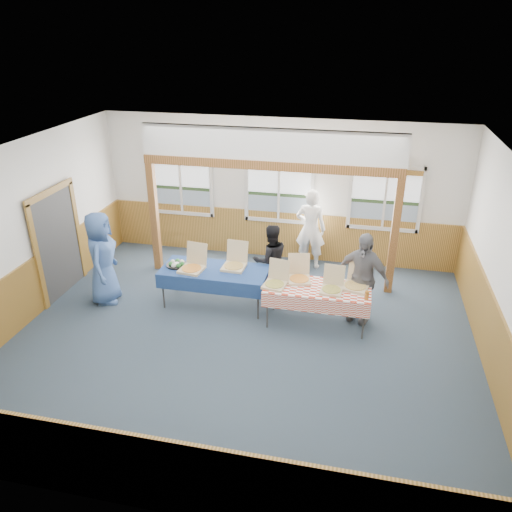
{
  "coord_description": "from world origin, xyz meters",
  "views": [
    {
      "loc": [
        1.79,
        -7.03,
        5.01
      ],
      "look_at": [
        0.02,
        1.0,
        1.14
      ],
      "focal_mm": 35.0,
      "sensor_mm": 36.0,
      "label": 1
    }
  ],
  "objects_px": {
    "woman_white": "(311,229)",
    "man_blue": "(102,258)",
    "woman_black": "(271,260)",
    "table_left": "(214,272)",
    "table_right": "(317,290)",
    "person_grey": "(362,278)"
  },
  "relations": [
    {
      "from": "woman_black",
      "to": "person_grey",
      "type": "xyz_separation_m",
      "value": [
        1.78,
        -0.6,
        0.12
      ]
    },
    {
      "from": "woman_white",
      "to": "woman_black",
      "type": "distance_m",
      "value": 1.54
    },
    {
      "from": "table_left",
      "to": "table_right",
      "type": "relative_size",
      "value": 1.03
    },
    {
      "from": "person_grey",
      "to": "table_right",
      "type": "bearing_deg",
      "value": -133.01
    },
    {
      "from": "table_left",
      "to": "woman_white",
      "type": "distance_m",
      "value": 2.6
    },
    {
      "from": "woman_white",
      "to": "woman_black",
      "type": "bearing_deg",
      "value": 70.49
    },
    {
      "from": "table_right",
      "to": "woman_black",
      "type": "relative_size",
      "value": 1.34
    },
    {
      "from": "woman_white",
      "to": "man_blue",
      "type": "xyz_separation_m",
      "value": [
        -3.72,
        -2.36,
        0.02
      ]
    },
    {
      "from": "table_right",
      "to": "table_left",
      "type": "bearing_deg",
      "value": -176.45
    },
    {
      "from": "table_left",
      "to": "person_grey",
      "type": "distance_m",
      "value": 2.74
    },
    {
      "from": "woman_white",
      "to": "person_grey",
      "type": "bearing_deg",
      "value": 124.45
    },
    {
      "from": "table_left",
      "to": "woman_black",
      "type": "height_order",
      "value": "woman_black"
    },
    {
      "from": "woman_black",
      "to": "man_blue",
      "type": "relative_size",
      "value": 0.81
    },
    {
      "from": "table_right",
      "to": "woman_white",
      "type": "height_order",
      "value": "woman_white"
    },
    {
      "from": "table_left",
      "to": "woman_white",
      "type": "xyz_separation_m",
      "value": [
        1.58,
        2.06,
        0.2
      ]
    },
    {
      "from": "woman_black",
      "to": "woman_white",
      "type": "bearing_deg",
      "value": -140.92
    },
    {
      "from": "woman_white",
      "to": "man_blue",
      "type": "distance_m",
      "value": 4.41
    },
    {
      "from": "table_right",
      "to": "man_blue",
      "type": "height_order",
      "value": "man_blue"
    },
    {
      "from": "table_right",
      "to": "woman_white",
      "type": "xyz_separation_m",
      "value": [
        -0.41,
        2.34,
        0.2
      ]
    },
    {
      "from": "table_left",
      "to": "woman_white",
      "type": "relative_size",
      "value": 1.14
    },
    {
      "from": "woman_black",
      "to": "man_blue",
      "type": "xyz_separation_m",
      "value": [
        -3.1,
        -0.96,
        0.18
      ]
    },
    {
      "from": "table_left",
      "to": "man_blue",
      "type": "height_order",
      "value": "man_blue"
    }
  ]
}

